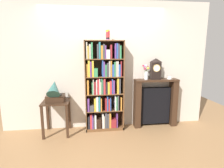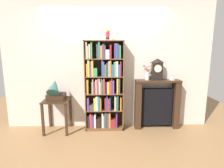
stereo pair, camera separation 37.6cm
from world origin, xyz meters
TOP-DOWN VIEW (x-y plane):
  - ground_plane at (0.00, 0.00)m, footprint 7.36×6.40m
  - wall_back at (0.07, 0.32)m, footprint 4.36×0.08m
  - bookshelf at (-0.01, 0.12)m, footprint 0.78×0.30m
  - cup_stack at (0.07, 0.10)m, footprint 0.08×0.08m
  - side_table_left at (-0.96, 0.03)m, footprint 0.51×0.50m
  - gramophone at (-0.96, -0.03)m, footprint 0.34×0.45m
  - fireplace_mantel at (1.11, 0.17)m, footprint 0.93×0.26m
  - mantel_clock at (1.08, 0.15)m, footprint 0.21×0.13m
  - flower_vase at (0.89, 0.15)m, footprint 0.16×0.13m
  - teacup_with_saucer at (1.40, 0.15)m, footprint 0.12×0.11m

SIDE VIEW (x-z plane):
  - ground_plane at x=0.00m, z-range -0.02..0.00m
  - side_table_left at x=-0.96m, z-range 0.17..0.84m
  - fireplace_mantel at x=1.11m, z-range -0.01..1.03m
  - gramophone at x=-0.96m, z-range 0.62..1.11m
  - bookshelf at x=-0.01m, z-range -0.04..1.80m
  - teacup_with_saucer at x=1.40m, z-range 1.04..1.10m
  - flower_vase at x=0.89m, z-range 1.03..1.35m
  - mantel_clock at x=1.08m, z-range 1.04..1.48m
  - wall_back at x=0.07m, z-range 0.00..2.64m
  - cup_stack at x=0.07m, z-range 1.84..2.03m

